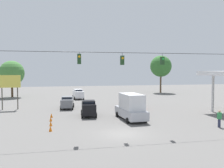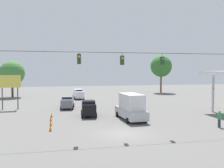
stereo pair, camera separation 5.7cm
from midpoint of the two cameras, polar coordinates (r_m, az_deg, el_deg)
The scene contains 15 objects.
ground_plane at distance 23.88m, azimuth 2.49°, elevation -11.26°, with size 140.00×140.00×0.00m, color #605E5B.
overhead_signal_span at distance 23.35m, azimuth 2.21°, elevation 1.25°, with size 23.72×0.38×8.56m.
sedan_black_withflow_mid at distance 32.57m, azimuth -5.30°, elevation -5.48°, with size 2.18×3.99×2.03m.
sedan_white_withflow_deep at distance 52.10m, azimuth -7.68°, elevation -2.23°, with size 2.24×4.64×2.00m.
sedan_red_oncoming_far at distance 39.90m, azimuth 4.76°, elevation -4.01°, with size 2.29×4.69×1.83m.
box_truck_silver_crossing_near at distance 30.08m, azimuth 4.45°, elevation -5.28°, with size 2.68×6.28×3.13m.
sedan_grey_withflow_far at distance 39.43m, azimuth -10.11°, elevation -4.10°, with size 2.31×4.33×1.87m.
traffic_cone_nearest at distance 25.35m, azimuth -13.85°, elevation -9.86°, with size 0.33×0.33×0.55m, color orange.
traffic_cone_second at distance 27.66m, azimuth -13.77°, elevation -8.75°, with size 0.33×0.33×0.55m, color orange.
traffic_cone_third at distance 30.12m, azimuth -13.77°, elevation -7.77°, with size 0.33×0.33×0.55m, color orange.
traffic_cone_fourth at distance 32.48m, azimuth -13.62°, elevation -6.97°, with size 0.33×0.33×0.55m, color orange.
roadside_billboard at distance 40.58m, azimuth -22.29°, elevation -0.15°, with size 3.16×0.16×5.20m.
pedestrian at distance 28.47m, azimuth 23.38°, elevation -7.26°, with size 0.40×0.28×1.82m.
tree_horizon_left at distance 58.79m, azimuth -21.86°, elevation 2.32°, with size 5.40×5.40×8.00m.
tree_horizon_right at distance 66.86m, azimuth 11.18°, elevation 3.99°, with size 5.58×5.58×9.75m.
Camera 2 is at (5.81, 22.38, 5.98)m, focal length 40.00 mm.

